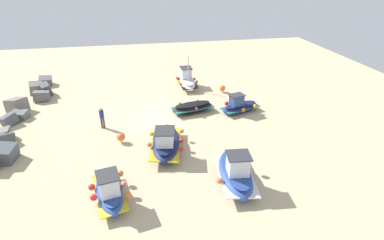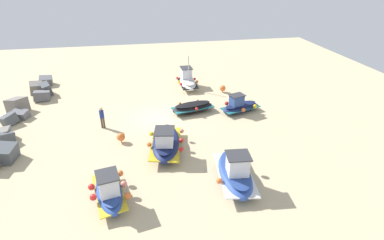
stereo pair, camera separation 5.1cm
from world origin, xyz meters
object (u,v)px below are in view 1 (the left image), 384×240
at_px(mooring_buoy_1, 121,137).
at_px(fishing_boat_5, 192,107).
at_px(fishing_boat_4, 187,81).
at_px(mooring_buoy_0, 222,88).
at_px(fishing_boat_3, 109,190).
at_px(person_walking, 102,116).
at_px(fishing_boat_2, 240,106).
at_px(fishing_boat_1, 166,142).
at_px(fishing_boat_0, 235,173).

bearing_deg(mooring_buoy_1, fishing_boat_5, -56.23).
height_order(fishing_boat_5, mooring_buoy_1, fishing_boat_5).
bearing_deg(fishing_boat_4, mooring_buoy_0, -124.31).
distance_m(fishing_boat_3, person_walking, 8.00).
bearing_deg(mooring_buoy_0, fishing_boat_4, 57.58).
bearing_deg(mooring_buoy_1, fishing_boat_2, -71.74).
relative_size(fishing_boat_1, mooring_buoy_0, 6.97).
bearing_deg(fishing_boat_5, fishing_boat_2, -23.25).
relative_size(fishing_boat_3, mooring_buoy_1, 5.50).
bearing_deg(fishing_boat_3, fishing_boat_0, 79.73).
bearing_deg(fishing_boat_0, fishing_boat_2, 164.77).
bearing_deg(fishing_boat_4, fishing_boat_1, 161.41).
distance_m(fishing_boat_0, fishing_boat_1, 5.12).
height_order(fishing_boat_0, fishing_boat_4, fishing_boat_4).
xyz_separation_m(fishing_boat_1, fishing_boat_4, (10.94, -3.28, 0.01)).
distance_m(mooring_buoy_0, mooring_buoy_1, 11.82).
distance_m(fishing_boat_1, fishing_boat_3, 5.23).
relative_size(fishing_boat_0, fishing_boat_2, 1.23).
relative_size(person_walking, mooring_buoy_0, 2.44).
xyz_separation_m(fishing_boat_5, mooring_buoy_0, (3.72, -3.56, -0.03)).
height_order(fishing_boat_0, fishing_boat_1, fishing_boat_0).
xyz_separation_m(fishing_boat_0, fishing_boat_2, (8.52, -3.15, -0.11)).
distance_m(fishing_boat_5, person_walking, 7.09).
xyz_separation_m(fishing_boat_4, fishing_boat_5, (-5.64, 0.55, -0.20)).
relative_size(fishing_boat_1, fishing_boat_3, 1.23).
xyz_separation_m(fishing_boat_5, person_walking, (-1.41, 6.93, 0.52)).
bearing_deg(fishing_boat_5, person_walking, 178.16).
relative_size(fishing_boat_4, person_walking, 2.22).
bearing_deg(fishing_boat_5, mooring_buoy_1, -159.59).
bearing_deg(fishing_boat_3, fishing_boat_2, 119.73).
relative_size(fishing_boat_2, fishing_boat_3, 0.92).
height_order(fishing_boat_3, mooring_buoy_1, fishing_boat_3).
height_order(fishing_boat_1, fishing_boat_5, fishing_boat_1).
relative_size(fishing_boat_0, fishing_boat_5, 1.17).
height_order(fishing_boat_0, fishing_boat_2, fishing_boat_0).
relative_size(fishing_boat_3, fishing_boat_4, 1.05).
distance_m(fishing_boat_3, mooring_buoy_1, 5.63).
distance_m(fishing_boat_3, fishing_boat_5, 11.15).
xyz_separation_m(fishing_boat_3, fishing_boat_5, (9.35, -6.06, -0.18)).
xyz_separation_m(person_walking, mooring_buoy_0, (5.13, -10.50, -0.55)).
height_order(fishing_boat_4, person_walking, fishing_boat_4).
bearing_deg(fishing_boat_1, fishing_boat_2, 135.59).
distance_m(fishing_boat_0, person_walking, 10.83).
height_order(fishing_boat_3, person_walking, fishing_boat_3).
height_order(fishing_boat_1, fishing_boat_2, fishing_boat_1).
height_order(fishing_boat_2, mooring_buoy_0, fishing_boat_2).
distance_m(fishing_boat_5, mooring_buoy_0, 5.15).
distance_m(fishing_boat_2, fishing_boat_5, 3.82).
xyz_separation_m(fishing_boat_4, mooring_buoy_1, (-9.38, 6.15, -0.21)).
relative_size(fishing_boat_3, mooring_buoy_0, 5.68).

